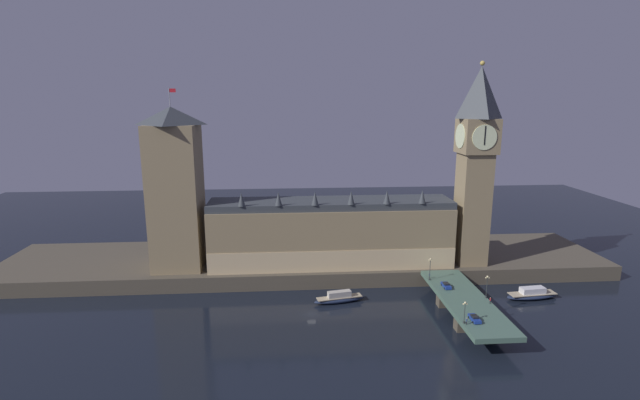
{
  "coord_description": "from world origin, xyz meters",
  "views": [
    {
      "loc": [
        -6.77,
        -127.14,
        62.54
      ],
      "look_at": [
        3.98,
        20.0,
        30.41
      ],
      "focal_mm": 26.0,
      "sensor_mm": 36.0,
      "label": 1
    }
  ],
  "objects": [
    {
      "name": "parliament_hall",
      "position": [
        8.46,
        28.9,
        16.75
      ],
      "size": [
        84.17,
        17.16,
        27.65
      ],
      "color": "#8E7A56",
      "rests_on": "embankment"
    },
    {
      "name": "street_lamp_mid",
      "position": [
        50.79,
        -5.0,
        10.09
      ],
      "size": [
        1.34,
        0.6,
        6.91
      ],
      "color": "#2D3333",
      "rests_on": "bridge"
    },
    {
      "name": "ground_plane",
      "position": [
        0.0,
        0.0,
        0.0
      ],
      "size": [
        400.0,
        400.0,
        0.0
      ],
      "primitive_type": "plane",
      "color": "black"
    },
    {
      "name": "pedestrian_far_rail",
      "position": [
        38.9,
        11.02,
        6.77
      ],
      "size": [
        0.38,
        0.38,
        1.86
      ],
      "color": "black",
      "rests_on": "bridge"
    },
    {
      "name": "pedestrian_mid_walk",
      "position": [
        50.39,
        -8.72,
        6.77
      ],
      "size": [
        0.38,
        0.38,
        1.86
      ],
      "color": "black",
      "rests_on": "bridge"
    },
    {
      "name": "car_northbound_lead",
      "position": [
        41.78,
        3.44,
        6.47
      ],
      "size": [
        2.08,
        4.62,
        1.48
      ],
      "color": "navy",
      "rests_on": "bridge"
    },
    {
      "name": "street_lamp_far",
      "position": [
        38.5,
        9.72,
        10.36
      ],
      "size": [
        1.34,
        0.6,
        7.34
      ],
      "color": "#2D3333",
      "rests_on": "bridge"
    },
    {
      "name": "pedestrian_near_rail",
      "position": [
        38.9,
        -20.42,
        6.75
      ],
      "size": [
        0.38,
        0.38,
        1.83
      ],
      "color": "black",
      "rests_on": "bridge"
    },
    {
      "name": "victoria_tower",
      "position": [
        -44.3,
        29.71,
        32.86
      ],
      "size": [
        16.75,
        16.75,
        61.01
      ],
      "color": "#8E7A56",
      "rests_on": "embankment"
    },
    {
      "name": "bridge",
      "position": [
        44.65,
        -5.0,
        4.3
      ],
      "size": [
        13.05,
        46.0,
        5.77
      ],
      "color": "#476656",
      "rests_on": "ground_plane"
    },
    {
      "name": "embankment",
      "position": [
        0.0,
        39.0,
        2.63
      ],
      "size": [
        220.0,
        42.0,
        5.25
      ],
      "color": "#4C4438",
      "rests_on": "ground_plane"
    },
    {
      "name": "boat_downstream",
      "position": [
        71.17,
        5.93,
        1.38
      ],
      "size": [
        17.7,
        6.43,
        3.78
      ],
      "color": "#1E2842",
      "rests_on": "ground_plane"
    },
    {
      "name": "boat_upstream",
      "position": [
        9.17,
        7.6,
        1.36
      ],
      "size": [
        16.73,
        6.65,
        3.72
      ],
      "color": "#1E2842",
      "rests_on": "ground_plane"
    },
    {
      "name": "car_northbound_trail",
      "position": [
        41.78,
        -18.61,
        6.45
      ],
      "size": [
        2.05,
        4.67,
        1.45
      ],
      "color": "navy",
      "rests_on": "bridge"
    },
    {
      "name": "street_lamp_near",
      "position": [
        38.5,
        -19.72,
        9.52
      ],
      "size": [
        1.34,
        0.6,
        5.99
      ],
      "color": "#2D3333",
      "rests_on": "bridge"
    },
    {
      "name": "clock_tower",
      "position": [
        57.96,
        26.45,
        42.18
      ],
      "size": [
        12.18,
        12.29,
        69.69
      ],
      "color": "#8E7A56",
      "rests_on": "embankment"
    }
  ]
}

